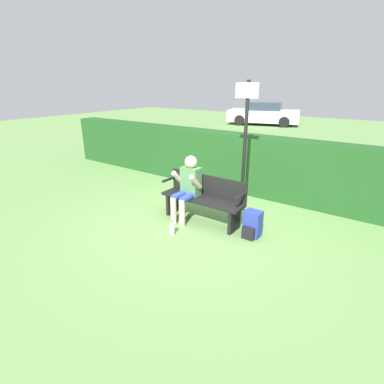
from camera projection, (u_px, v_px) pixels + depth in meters
The scene contains 8 objects.
ground_plane at pixel (201, 221), 5.67m from camera, with size 40.00×40.00×0.00m, color #668E4C.
hedge_back at pixel (250, 164), 6.97m from camera, with size 12.00×0.52×1.36m.
park_bench at pixel (203, 198), 5.56m from camera, with size 1.62×0.41×0.86m.
person_seated at pixel (188, 185), 5.54m from camera, with size 0.49×0.58×1.22m.
backpack at pixel (252, 225), 5.05m from camera, with size 0.28×0.31×0.46m.
water_bottle at pixel (172, 228), 5.12m from camera, with size 0.08×0.08×0.27m.
signpost at pixel (245, 139), 5.73m from camera, with size 0.45×0.09×2.52m.
parked_car at pixel (264, 114), 18.46m from camera, with size 4.57×2.96×1.36m.
Camera 1 is at (2.85, -4.27, 2.47)m, focal length 28.00 mm.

